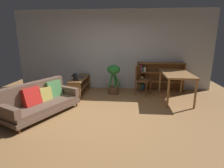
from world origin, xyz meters
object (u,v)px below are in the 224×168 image
Objects in this scene: dining_chair_near at (141,78)px; bookshelf at (157,76)px; fabric_couch at (40,100)px; open_laptop at (79,76)px; dining_table at (177,76)px; desk_speaker at (76,77)px; potted_floor_plant at (114,77)px; media_console at (80,86)px.

dining_chair_near is 0.83m from bookshelf.
open_laptop is (0.43, 1.88, 0.19)m from fabric_couch.
dining_table is at bearing -70.25° from bookshelf.
fabric_couch is 1.93m from open_laptop.
dining_table reaches higher than open_laptop.
bookshelf is at bearing 20.92° from desk_speaker.
potted_floor_plant is at bearing 166.37° from dining_table.
dining_chair_near reaches higher than dining_table.
dining_table reaches higher than desk_speaker.
dining_chair_near is 0.59× the size of bookshelf.
bookshelf reaches higher than open_laptop.
fabric_couch reaches higher than desk_speaker.
media_console is 0.53m from desk_speaker.
dining_chair_near is at bearing 35.73° from fabric_couch.
bookshelf reaches higher than desk_speaker.
fabric_couch is 8.33× the size of desk_speaker.
fabric_couch is 3.71m from dining_table.
desk_speaker is 0.17× the size of dining_table.
dining_table reaches higher than fabric_couch.
fabric_couch is at bearing -142.56° from bookshelf.
fabric_couch is 2.05× the size of potted_floor_plant.
open_laptop reaches higher than media_console.
dining_table is (2.96, -0.04, 0.09)m from desk_speaker.
potted_floor_plant is 1.90m from dining_table.
bookshelf is at bearing 21.58° from potted_floor_plant.
potted_floor_plant is (1.11, 0.03, 0.31)m from media_console.
dining_table is at bearing -10.39° from open_laptop.
dining_chair_near is at bearing 1.14° from media_console.
dining_table is at bearing -8.03° from media_console.
fabric_couch is at bearing -105.75° from media_console.
fabric_couch is 1.24× the size of bookshelf.
potted_floor_plant is at bearing -179.34° from dining_chair_near.
bookshelf is (2.59, 0.99, -0.15)m from desk_speaker.
dining_chair_near is at bearing 0.66° from potted_floor_plant.
dining_chair_near reaches higher than media_console.
open_laptop is 0.30× the size of dining_table.
desk_speaker is 2.96m from dining_table.
bookshelf reaches higher than media_console.
media_console is 5.87× the size of desk_speaker.
desk_speaker is (0.05, -0.52, 0.10)m from open_laptop.
fabric_couch is 1.40× the size of dining_table.
fabric_couch is at bearing -102.86° from open_laptop.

